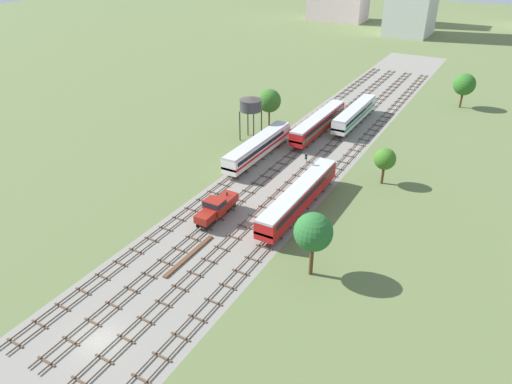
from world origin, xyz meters
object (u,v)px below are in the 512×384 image
passenger_coach_centre_near (299,196)px  passenger_coach_left_midfar (319,122)px  shunter_loco_left_nearest (216,207)px  diesel_railcar_centre_left_far (355,113)px  signal_post_nearest (306,166)px  water_tower (251,104)px  diesel_railcar_far_left_mid (258,146)px

passenger_coach_centre_near → passenger_coach_left_midfar: (-9.44, 29.73, 0.00)m
shunter_loco_left_nearest → passenger_coach_left_midfar: bearing=90.0°
passenger_coach_left_midfar → diesel_railcar_centre_left_far: 9.77m
signal_post_nearest → water_tower: bearing=144.0°
passenger_coach_left_midfar → water_tower: size_ratio=2.52×
passenger_coach_centre_near → water_tower: 29.03m
passenger_coach_left_midfar → signal_post_nearest: 23.33m
passenger_coach_centre_near → signal_post_nearest: signal_post_nearest is taller
passenger_coach_left_midfar → water_tower: (-10.66, -9.31, 4.65)m
diesel_railcar_centre_left_far → water_tower: water_tower is taller
passenger_coach_centre_near → diesel_railcar_centre_left_far: bearing=97.0°
diesel_railcar_far_left_mid → diesel_railcar_centre_left_far: size_ratio=1.00×
passenger_coach_left_midfar → signal_post_nearest: size_ratio=3.72×
diesel_railcar_centre_left_far → water_tower: bearing=-130.7°
passenger_coach_centre_near → diesel_railcar_far_left_mid: 19.11m
water_tower → shunter_loco_left_nearest: bearing=-69.3°
passenger_coach_centre_near → diesel_railcar_centre_left_far: (-4.72, 38.28, -0.02)m
water_tower → passenger_coach_centre_near: bearing=-45.5°
shunter_loco_left_nearest → water_tower: bearing=110.7°
shunter_loco_left_nearest → diesel_railcar_centre_left_far: 46.36m
diesel_railcar_far_left_mid → diesel_railcar_centre_left_far: same height
passenger_coach_centre_near → signal_post_nearest: bearing=107.4°
shunter_loco_left_nearest → diesel_railcar_centre_left_far: diesel_railcar_centre_left_far is taller
diesel_railcar_far_left_mid → water_tower: water_tower is taller
shunter_loco_left_nearest → passenger_coach_left_midfar: size_ratio=0.38×
passenger_coach_left_midfar → signal_post_nearest: (7.08, -22.20, 1.11)m
diesel_railcar_centre_left_far → diesel_railcar_far_left_mid: bearing=-110.4°
shunter_loco_left_nearest → passenger_coach_centre_near: passenger_coach_centre_near is taller
shunter_loco_left_nearest → diesel_railcar_far_left_mid: (-4.72, 20.66, 0.59)m
passenger_coach_centre_near → water_tower: (-20.10, 20.43, 4.65)m
shunter_loco_left_nearest → diesel_railcar_centre_left_far: (4.72, 46.11, 0.59)m
shunter_loco_left_nearest → diesel_railcar_far_left_mid: diesel_railcar_far_left_mid is taller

